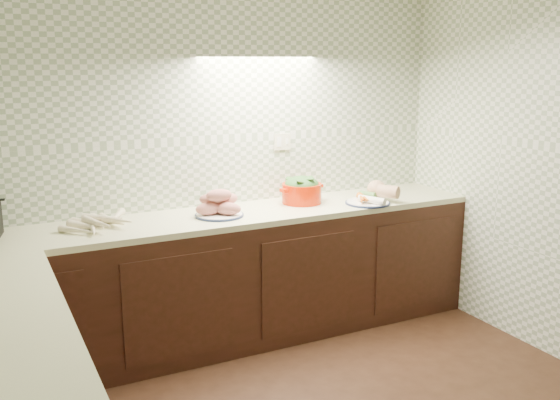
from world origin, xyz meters
name	(u,v)px	position (x,y,z in m)	size (l,w,h in m)	color
room	(356,126)	(0.00, 0.00, 1.63)	(3.60, 3.60, 2.60)	black
counter	(168,346)	(-0.68, 0.68, 0.45)	(3.60, 3.60, 0.90)	black
parsnip_pile	(92,225)	(-0.89, 1.50, 0.93)	(0.42, 0.48, 0.08)	beige
sweet_potato_plate	(219,206)	(-0.07, 1.48, 0.97)	(0.33, 0.32, 0.18)	#182346
onion_bowl	(220,204)	(-0.01, 1.62, 0.95)	(0.16, 0.16, 0.13)	black
dutch_oven	(302,190)	(0.59, 1.57, 1.00)	(0.35, 0.32, 0.20)	red
veg_plate	(372,194)	(1.07, 1.38, 0.95)	(0.41, 0.41, 0.15)	#182346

